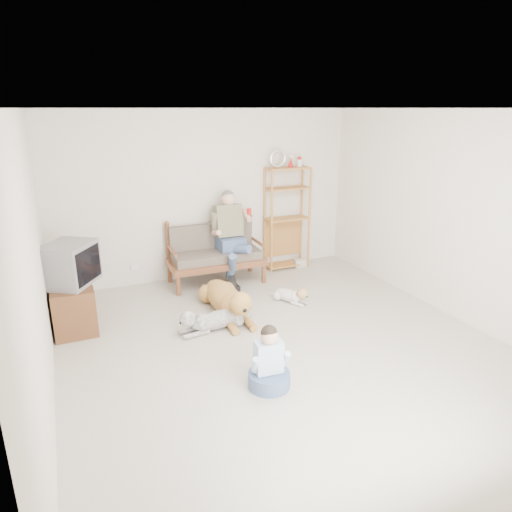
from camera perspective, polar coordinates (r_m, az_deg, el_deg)
name	(u,v)px	position (r m, az deg, el deg)	size (l,w,h in m)	color
floor	(283,347)	(5.53, 3.35, -11.25)	(5.50, 5.50, 0.00)	beige
ceiling	(288,108)	(4.83, 3.96, 17.95)	(5.50, 5.50, 0.00)	silver
wall_back	(208,196)	(7.50, -6.07, 7.52)	(5.00, 5.00, 0.00)	beige
wall_front	(504,356)	(3.02, 28.61, -10.93)	(5.00, 5.00, 0.00)	beige
wall_left	(34,268)	(4.50, -25.99, -1.34)	(5.50, 5.50, 0.00)	beige
wall_right	(455,217)	(6.52, 23.65, 4.52)	(5.50, 5.50, 0.00)	beige
loveseat	(215,253)	(7.37, -5.18, 0.42)	(1.52, 0.74, 0.95)	brown
man	(232,243)	(7.18, -3.02, 1.63)	(0.56, 0.80, 1.30)	#4B5C8A
etagere	(287,217)	(7.92, 3.89, 4.86)	(0.78, 0.34, 2.06)	#B68539
book_stack	(300,263)	(8.19, 5.50, -0.86)	(0.20, 0.15, 0.13)	white
tv_stand	(73,305)	(6.33, -21.93, -5.69)	(0.50, 0.90, 0.60)	brown
crt_tv	(70,264)	(6.10, -22.22, -0.92)	(0.77, 0.80, 0.53)	slate
wall_outlet	(135,267)	(7.48, -14.91, -1.35)	(0.12, 0.02, 0.08)	white
golden_retriever	(228,300)	(6.27, -3.54, -5.50)	(0.43, 1.69, 0.51)	#C08542
shaggy_dog	(212,320)	(5.89, -5.58, -7.96)	(1.11, 0.36, 0.33)	white
terrier	(292,295)	(6.67, 4.55, -4.91)	(0.40, 0.63, 0.26)	silver
child	(269,365)	(4.71, 1.62, -13.43)	(0.43, 0.43, 0.68)	#4B5C8A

